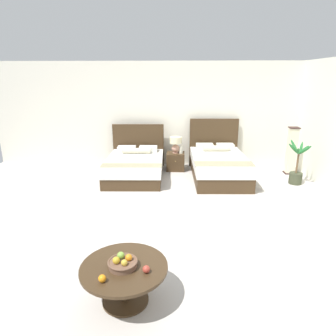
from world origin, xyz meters
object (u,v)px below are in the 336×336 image
(coffee_table, at_px, (124,274))
(loose_apple, at_px, (146,269))
(bed_near_corner, at_px, (218,165))
(floor_lamp_corner, at_px, (291,151))
(bed_near_window, at_px, (135,165))
(nightstand, at_px, (176,161))
(loose_orange, at_px, (102,278))
(table_lamp, at_px, (176,143))
(vase, at_px, (181,150))
(potted_palm, at_px, (296,171))
(fruit_bowl, at_px, (123,263))

(coffee_table, height_order, loose_apple, loose_apple)
(bed_near_corner, bearing_deg, floor_lamp_corner, 11.89)
(bed_near_window, xyz_separation_m, floor_lamp_corner, (3.97, 0.40, 0.32))
(bed_near_window, relative_size, nightstand, 4.35)
(loose_orange, bearing_deg, bed_near_window, 94.52)
(table_lamp, relative_size, vase, 2.12)
(vase, bearing_deg, floor_lamp_corner, -2.89)
(coffee_table, height_order, potted_palm, potted_palm)
(fruit_bowl, relative_size, loose_apple, 4.06)
(loose_apple, bearing_deg, coffee_table, 158.42)
(loose_orange, bearing_deg, floor_lamp_corner, 54.60)
(bed_near_window, relative_size, fruit_bowl, 6.47)
(nightstand, bearing_deg, coffee_table, -95.36)
(nightstand, height_order, floor_lamp_corner, floor_lamp_corner)
(bed_near_corner, distance_m, loose_apple, 4.69)
(bed_near_corner, relative_size, table_lamp, 5.22)
(table_lamp, distance_m, coffee_table, 5.04)
(bed_near_window, relative_size, loose_orange, 26.72)
(fruit_bowl, relative_size, loose_orange, 4.13)
(vase, height_order, floor_lamp_corner, floor_lamp_corner)
(table_lamp, distance_m, vase, 0.22)
(bed_near_window, relative_size, loose_apple, 26.24)
(bed_near_corner, bearing_deg, coffee_table, -109.33)
(vase, distance_m, loose_orange, 5.27)
(coffee_table, distance_m, fruit_bowl, 0.16)
(table_lamp, xyz_separation_m, loose_apple, (-0.21, -5.10, -0.23))
(loose_orange, xyz_separation_m, potted_palm, (3.48, 4.28, -0.18))
(nightstand, height_order, vase, vase)
(floor_lamp_corner, relative_size, potted_palm, 1.16)
(potted_palm, bearing_deg, floor_lamp_corner, 81.01)
(table_lamp, height_order, floor_lamp_corner, floor_lamp_corner)
(coffee_table, bearing_deg, bed_near_window, 96.96)
(fruit_bowl, distance_m, loose_apple, 0.28)
(bed_near_corner, xyz_separation_m, potted_palm, (1.76, -0.39, -0.00))
(nightstand, relative_size, fruit_bowl, 1.49)
(bed_near_window, xyz_separation_m, fruit_bowl, (0.53, -4.42, 0.22))
(vase, bearing_deg, potted_palm, -19.11)
(table_lamp, xyz_separation_m, fruit_bowl, (-0.48, -5.02, -0.22))
(vase, distance_m, floor_lamp_corner, 2.83)
(bed_near_corner, height_order, table_lamp, bed_near_corner)
(bed_near_window, height_order, loose_orange, bed_near_window)
(fruit_bowl, xyz_separation_m, potted_palm, (3.32, 4.02, -0.19))
(bed_near_window, height_order, coffee_table, bed_near_window)
(bed_near_window, relative_size, floor_lamp_corner, 1.73)
(nightstand, distance_m, coffee_table, 5.01)
(nightstand, distance_m, table_lamp, 0.50)
(potted_palm, bearing_deg, vase, 160.89)
(bed_near_window, distance_m, table_lamp, 1.25)
(nightstand, height_order, potted_palm, potted_palm)
(bed_near_window, bearing_deg, fruit_bowl, -83.19)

